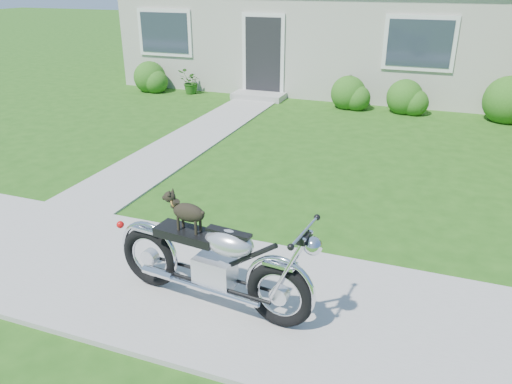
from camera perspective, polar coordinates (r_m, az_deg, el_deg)
ground at (r=6.01m, az=-15.17°, el=-8.42°), size 80.00×80.00×0.00m
sidewalk at (r=6.00m, az=-15.19°, el=-8.26°), size 24.00×2.20×0.04m
walkway at (r=10.65m, az=-6.53°, el=6.52°), size 1.20×8.00×0.03m
house at (r=16.39m, az=9.93°, el=19.88°), size 12.60×7.03×4.50m
shrub_row at (r=12.96m, az=12.54°, el=11.01°), size 10.46×1.12×1.12m
potted_plant_left at (r=14.55m, az=-7.55°, el=12.36°), size 0.72×0.76×0.68m
potted_plant_right at (r=13.09m, az=10.10°, el=11.33°), size 0.47×0.47×0.84m
motorcycle_with_dog at (r=4.91m, az=-4.86°, el=-7.87°), size 2.22×0.60×1.15m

